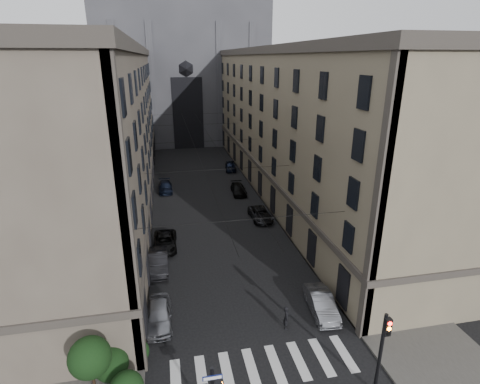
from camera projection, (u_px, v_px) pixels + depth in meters
sidewalk_left at (126, 199)px, 49.17m from camera, size 7.00×80.00×0.15m
sidewalk_right at (279, 188)px, 53.12m from camera, size 7.00×80.00×0.15m
zebra_crossing at (263, 366)px, 22.60m from camera, size 11.00×3.20×0.01m
building_left at (93, 129)px, 45.47m from camera, size 13.60×60.60×18.85m
building_right at (302, 122)px, 50.53m from camera, size 13.60×60.60×18.85m
gothic_tower at (182, 56)px, 81.05m from camera, size 35.00×23.00×58.00m
traffic_light_right at (383, 345)px, 19.70m from camera, size 0.34×0.50×5.20m
shrub_cluster at (109, 365)px, 20.35m from camera, size 3.90×4.40×3.90m
tram_wires at (204, 142)px, 48.38m from camera, size 14.00×60.00×0.43m
car_left_near at (159, 315)px, 25.97m from camera, size 1.83×4.41×1.49m
car_left_midnear at (158, 262)px, 32.62m from camera, size 1.70×4.73×1.55m
car_left_midfar at (165, 242)px, 36.41m from camera, size 2.37×4.88×1.34m
car_left_far at (165, 187)px, 51.84m from camera, size 1.93×4.54×1.31m
car_right_near at (321, 303)px, 27.15m from camera, size 1.99×4.64×1.49m
car_right_midnear at (260, 214)px, 42.86m from camera, size 2.22×4.64×1.28m
car_right_midfar at (239, 189)px, 50.97m from camera, size 1.96×4.51×1.29m
car_right_far at (231, 166)px, 61.57m from camera, size 2.21×4.41×1.44m
pedestrian at (286, 317)px, 25.52m from camera, size 0.57×0.72×1.72m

